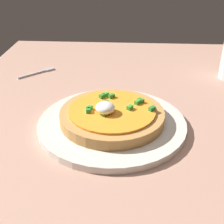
% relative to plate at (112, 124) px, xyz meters
% --- Properties ---
extents(dining_table, '(1.20, 0.88, 0.03)m').
position_rel_plate_xyz_m(dining_table, '(0.01, 0.05, -0.02)').
color(dining_table, tan).
rests_on(dining_table, ground).
extents(plate, '(0.30, 0.30, 0.01)m').
position_rel_plate_xyz_m(plate, '(0.00, 0.00, 0.00)').
color(plate, silver).
rests_on(plate, dining_table).
extents(pizza, '(0.21, 0.21, 0.05)m').
position_rel_plate_xyz_m(pizza, '(0.00, -0.00, 0.02)').
color(pizza, '#BF894A').
rests_on(pizza, plate).
extents(fork, '(0.09, 0.09, 0.01)m').
position_rel_plate_xyz_m(fork, '(-0.28, -0.22, -0.00)').
color(fork, '#B7B7BC').
rests_on(fork, dining_table).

